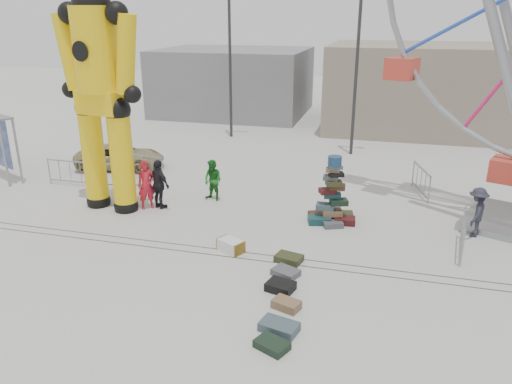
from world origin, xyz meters
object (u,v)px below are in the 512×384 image
(barricade_dummy_a, at_px, (70,173))
(pedestrian_black, at_px, (159,184))
(lamp_post_right, at_px, (359,63))
(steamer_trunk, at_px, (231,246))
(pedestrian_red, at_px, (146,185))
(barricade_dummy_b, at_px, (118,176))
(pedestrian_grey, at_px, (477,212))
(barricade_dummy_c, at_px, (142,167))
(barricade_wheel_back, at_px, (421,181))
(crash_test_dummy, at_px, (100,84))
(parked_suv, at_px, (120,157))
(lamp_post_left, at_px, (232,57))
(suitcase_tower, at_px, (332,204))
(barricade_wheel_front, at_px, (463,235))
(pedestrian_green, at_px, (213,180))

(barricade_dummy_a, distance_m, pedestrian_black, 4.86)
(lamp_post_right, bearing_deg, steamer_trunk, -102.49)
(pedestrian_black, bearing_deg, pedestrian_red, 44.21)
(barricade_dummy_b, relative_size, pedestrian_grey, 1.23)
(barricade_dummy_c, distance_m, barricade_wheel_back, 11.47)
(crash_test_dummy, distance_m, steamer_trunk, 7.19)
(crash_test_dummy, bearing_deg, lamp_post_right, 59.83)
(pedestrian_black, bearing_deg, barricade_dummy_b, -3.45)
(parked_suv, bearing_deg, steamer_trunk, -146.86)
(steamer_trunk, distance_m, pedestrian_grey, 7.86)
(barricade_dummy_b, distance_m, pedestrian_red, 2.68)
(lamp_post_left, height_order, pedestrian_grey, lamp_post_left)
(steamer_trunk, bearing_deg, crash_test_dummy, -175.98)
(barricade_dummy_c, relative_size, pedestrian_red, 1.11)
(barricade_dummy_a, bearing_deg, parked_suv, 74.54)
(lamp_post_left, bearing_deg, barricade_wheel_back, -36.36)
(suitcase_tower, distance_m, pedestrian_grey, 4.57)
(suitcase_tower, relative_size, barricade_dummy_c, 1.17)
(pedestrian_black, bearing_deg, barricade_wheel_back, -130.22)
(suitcase_tower, bearing_deg, barricade_wheel_front, -30.81)
(lamp_post_right, bearing_deg, lamp_post_left, 164.05)
(barricade_dummy_a, bearing_deg, pedestrian_black, -16.52)
(barricade_wheel_back, bearing_deg, suitcase_tower, -55.59)
(steamer_trunk, distance_m, barricade_wheel_back, 8.76)
(barricade_wheel_front, bearing_deg, barricade_dummy_c, 80.01)
(barricade_dummy_b, bearing_deg, pedestrian_green, -14.13)
(barricade_dummy_b, bearing_deg, lamp_post_left, 68.21)
(barricade_wheel_front, relative_size, pedestrian_red, 1.11)
(lamp_post_left, relative_size, pedestrian_black, 4.38)
(lamp_post_right, bearing_deg, parked_suv, -152.73)
(barricade_wheel_front, distance_m, pedestrian_red, 10.72)
(barricade_dummy_a, bearing_deg, lamp_post_left, 68.46)
(lamp_post_right, relative_size, barricade_wheel_back, 4.00)
(lamp_post_right, xyz_separation_m, barricade_dummy_a, (-10.89, -7.96, -3.93))
(pedestrian_green, bearing_deg, lamp_post_right, 79.60)
(parked_suv, bearing_deg, pedestrian_black, -150.91)
(pedestrian_black, height_order, pedestrian_grey, pedestrian_black)
(parked_suv, bearing_deg, barricade_wheel_front, -124.29)
(pedestrian_red, bearing_deg, lamp_post_left, 49.85)
(suitcase_tower, relative_size, pedestrian_grey, 1.43)
(pedestrian_red, bearing_deg, crash_test_dummy, 151.09)
(barricade_dummy_a, distance_m, barricade_wheel_front, 15.09)
(suitcase_tower, relative_size, pedestrian_black, 1.28)
(barricade_dummy_a, relative_size, pedestrian_red, 1.11)
(pedestrian_grey, bearing_deg, pedestrian_green, -77.94)
(suitcase_tower, distance_m, pedestrian_green, 4.71)
(lamp_post_right, height_order, pedestrian_green, lamp_post_right)
(barricade_dummy_a, height_order, barricade_wheel_front, same)
(lamp_post_left, xyz_separation_m, pedestrian_grey, (11.55, -10.95, -3.67))
(barricade_dummy_a, height_order, pedestrian_grey, pedestrian_grey)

